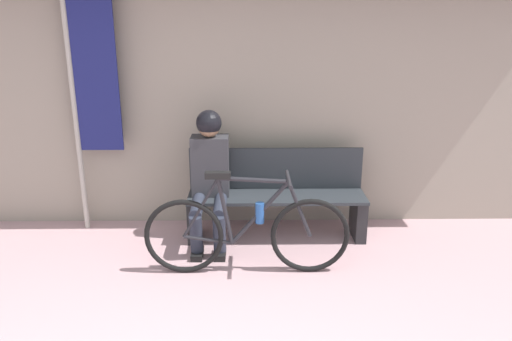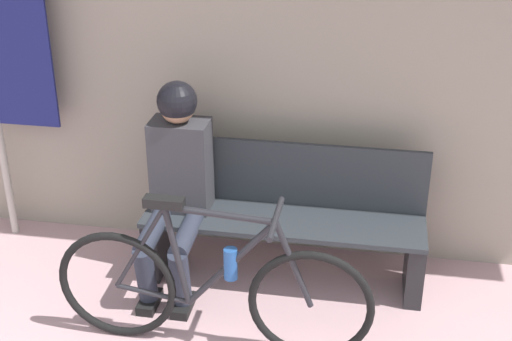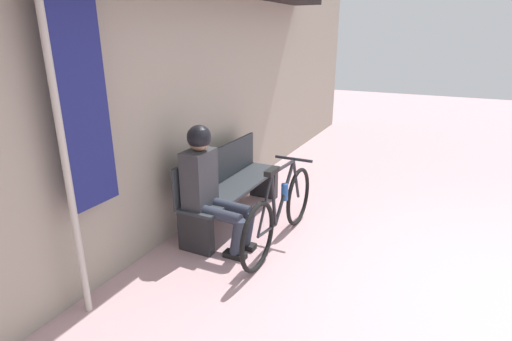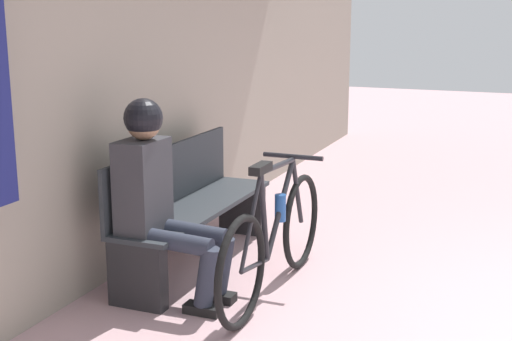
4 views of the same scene
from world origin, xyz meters
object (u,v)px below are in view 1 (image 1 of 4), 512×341
at_px(park_bench_near, 276,197).
at_px(person_seated, 209,170).
at_px(banner_pole, 89,84).
at_px(bicycle, 247,232).

bearing_deg(park_bench_near, person_seated, -169.25).
height_order(park_bench_near, banner_pole, banner_pole).
bearing_deg(banner_pole, park_bench_near, -6.42).
height_order(bicycle, person_seated, person_seated).
xyz_separation_m(bicycle, banner_pole, (-1.45, 0.92, 1.06)).
bearing_deg(bicycle, person_seated, 119.22).
height_order(bicycle, banner_pole, banner_pole).
distance_m(park_bench_near, banner_pole, 2.02).
bearing_deg(bicycle, park_bench_near, 69.29).
distance_m(park_bench_near, bicycle, 0.78).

